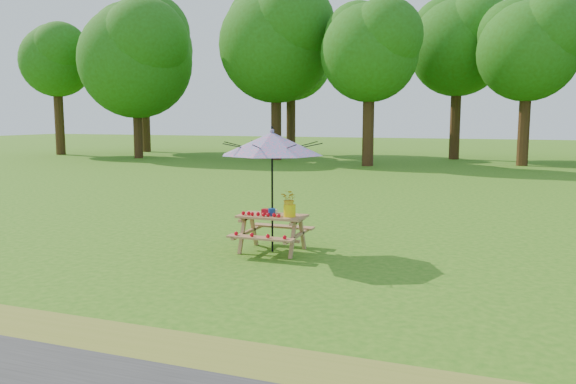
% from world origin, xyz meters
% --- Properties ---
extents(ground, '(120.00, 120.00, 0.00)m').
position_xyz_m(ground, '(0.00, 0.00, 0.00)').
color(ground, '#2D6914').
rests_on(ground, ground).
extents(drygrass_strip, '(120.00, 1.20, 0.01)m').
position_xyz_m(drygrass_strip, '(0.00, -2.80, 0.00)').
color(drygrass_strip, olive).
rests_on(drygrass_strip, ground).
extents(treeline, '(60.00, 12.00, 16.00)m').
position_xyz_m(treeline, '(0.00, 22.00, 8.00)').
color(treeline, '#25570E').
rests_on(treeline, ground).
extents(picnic_table, '(1.20, 1.32, 0.67)m').
position_xyz_m(picnic_table, '(-1.49, 1.71, 0.33)').
color(picnic_table, '#A86D4C').
rests_on(picnic_table, ground).
extents(patio_umbrella, '(1.93, 1.93, 2.25)m').
position_xyz_m(patio_umbrella, '(-1.48, 1.71, 1.95)').
color(patio_umbrella, black).
rests_on(patio_umbrella, ground).
extents(produce_bins, '(0.29, 0.38, 0.13)m').
position_xyz_m(produce_bins, '(-1.53, 1.74, 0.72)').
color(produce_bins, '#B30E1E').
rests_on(produce_bins, picnic_table).
extents(tomatoes_row, '(0.77, 0.13, 0.07)m').
position_xyz_m(tomatoes_row, '(-1.63, 1.53, 0.71)').
color(tomatoes_row, red).
rests_on(tomatoes_row, picnic_table).
extents(flower_bucket, '(0.36, 0.34, 0.48)m').
position_xyz_m(flower_bucket, '(-1.14, 1.67, 0.92)').
color(flower_bucket, yellow).
rests_on(flower_bucket, picnic_table).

